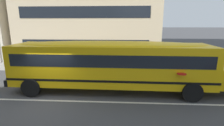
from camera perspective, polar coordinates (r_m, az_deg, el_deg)
ground_plane at (r=9.84m, az=-20.64°, el=-11.83°), size 400.00×400.00×0.00m
sidewalk_far at (r=16.20m, az=-10.60°, el=-1.42°), size 120.00×3.00×0.01m
lane_centreline at (r=9.83m, az=-20.64°, el=-11.81°), size 110.00×0.16×0.01m
school_bus at (r=10.07m, az=1.05°, el=0.41°), size 13.54×3.31×3.02m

